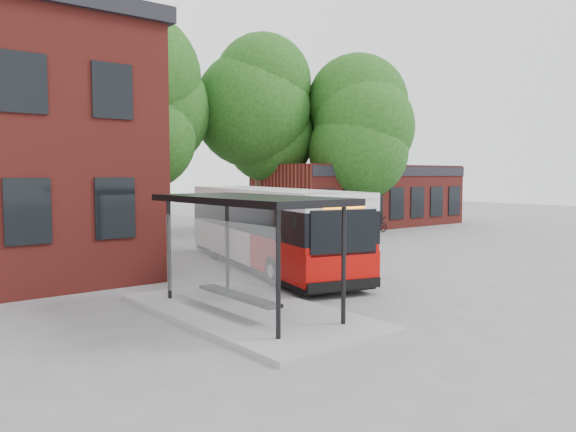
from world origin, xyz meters
TOP-DOWN VIEW (x-y plane):
  - ground at (0.00, 0.00)m, footprint 100.00×100.00m
  - shop_row at (15.00, 14.00)m, footprint 14.00×6.20m
  - bus_shelter at (-4.50, -1.00)m, footprint 3.60×7.00m
  - bike_rail at (9.28, 10.00)m, footprint 5.20×0.10m
  - tree_0 at (-6.00, 16.00)m, footprint 7.92×7.92m
  - tree_1 at (1.00, 17.00)m, footprint 7.92×7.92m
  - tree_2 at (8.00, 16.00)m, footprint 7.92×7.92m
  - tree_3 at (13.00, 12.00)m, footprint 7.04×7.04m
  - city_bus at (-0.08, 4.25)m, footprint 5.13×11.57m
  - bicycle_0 at (6.75, 10.77)m, footprint 1.86×0.74m
  - bicycle_1 at (7.21, 9.27)m, footprint 1.90×0.95m
  - bicycle_2 at (8.78, 9.97)m, footprint 1.77×0.98m
  - bicycle_3 at (9.27, 10.33)m, footprint 1.85×0.99m
  - bicycle_4 at (10.07, 10.49)m, footprint 1.90×1.28m
  - bicycle_5 at (9.56, 9.50)m, footprint 1.48×0.44m
  - bicycle_6 at (10.15, 10.07)m, footprint 1.83×0.97m
  - bicycle_7 at (11.58, 10.26)m, footprint 1.74×0.89m
  - bicycle_extra_0 at (12.20, 10.07)m, footprint 1.82×0.75m

SIDE VIEW (x-z plane):
  - ground at x=0.00m, z-range 0.00..0.00m
  - bike_rail at x=9.28m, z-range 0.00..0.38m
  - bicycle_2 at x=8.78m, z-range 0.00..0.88m
  - bicycle_5 at x=9.56m, z-range 0.00..0.88m
  - bicycle_6 at x=10.15m, z-range 0.00..0.91m
  - bicycle_extra_0 at x=12.20m, z-range 0.00..0.93m
  - bicycle_4 at x=10.07m, z-range 0.00..0.94m
  - bicycle_0 at x=6.75m, z-range 0.00..0.96m
  - bicycle_7 at x=11.58m, z-range 0.00..1.00m
  - bicycle_3 at x=9.27m, z-range 0.00..1.07m
  - bicycle_1 at x=7.21m, z-range 0.00..1.10m
  - city_bus at x=-0.08m, z-range 0.00..2.88m
  - bus_shelter at x=-4.50m, z-range 0.00..2.90m
  - shop_row at x=15.00m, z-range 0.00..4.00m
  - tree_3 at x=13.00m, z-range 0.00..9.28m
  - tree_1 at x=1.00m, z-range 0.00..10.40m
  - tree_0 at x=-6.00m, z-range 0.00..11.00m
  - tree_2 at x=8.00m, z-range 0.00..11.00m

